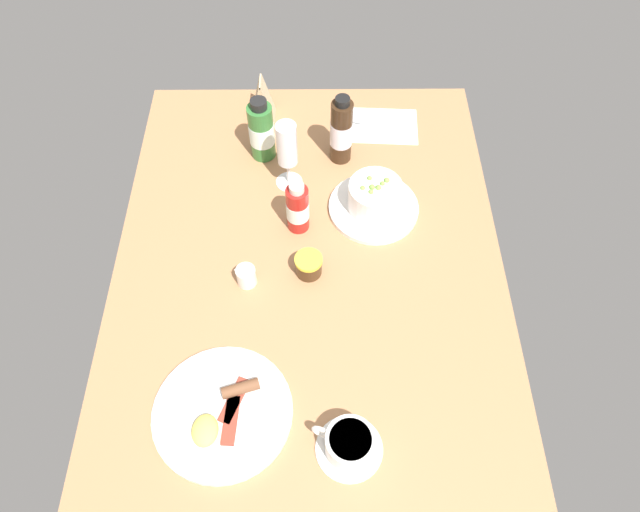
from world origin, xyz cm
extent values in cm
cube|color=#A8754C|center=(0.00, 0.00, -1.50)|extent=(110.00, 84.00, 3.00)
cylinder|color=white|center=(13.20, -14.82, 0.60)|extent=(20.60, 20.60, 1.20)
cylinder|color=white|center=(13.20, -14.82, 4.63)|extent=(12.05, 12.05, 6.86)
cylinder|color=beige|center=(13.20, -14.82, 7.26)|extent=(10.36, 10.36, 1.60)
sphere|color=#7CA747|center=(14.82, -17.27, 8.16)|extent=(1.31, 1.31, 1.31)
sphere|color=#7CA747|center=(11.49, -13.60, 8.16)|extent=(1.16, 1.16, 1.16)
sphere|color=#7CA747|center=(12.71, -15.27, 8.16)|extent=(1.30, 1.30, 1.30)
sphere|color=#7CA747|center=(12.66, -11.85, 8.16)|extent=(1.11, 1.11, 1.11)
sphere|color=#7CA747|center=(11.38, -13.73, 8.16)|extent=(0.88, 0.88, 0.88)
sphere|color=#7CA747|center=(12.83, -13.90, 8.16)|extent=(1.36, 1.36, 1.36)
sphere|color=#7CA747|center=(15.47, -13.50, 8.16)|extent=(1.15, 1.15, 1.15)
sphere|color=#7CA747|center=(13.88, -16.24, 8.16)|extent=(1.09, 1.09, 1.09)
cube|color=white|center=(40.63, -18.90, 0.15)|extent=(13.85, 18.24, 0.30)
cube|color=silver|center=(39.43, -19.90, 0.55)|extent=(2.01, 14.05, 0.50)
cube|color=silver|center=(39.43, -12.10, 0.55)|extent=(2.40, 3.72, 0.40)
cube|color=silver|center=(42.23, -19.90, 0.55)|extent=(1.75, 13.04, 0.50)
ellipsoid|color=silver|center=(42.23, -12.90, 0.60)|extent=(2.40, 4.00, 0.60)
cylinder|color=white|center=(-41.40, -7.31, 0.45)|extent=(12.04, 12.04, 0.90)
cylinder|color=white|center=(-41.40, -7.31, 3.48)|extent=(8.66, 8.66, 5.15)
cylinder|color=#32200C|center=(-41.40, -7.31, 5.55)|extent=(7.36, 7.36, 1.00)
torus|color=white|center=(-39.44, -2.35, 3.73)|extent=(2.07, 3.64, 3.60)
cylinder|color=white|center=(-6.25, 13.02, 2.27)|extent=(4.11, 4.11, 4.54)
cone|color=white|center=(-6.20, 14.86, 3.99)|extent=(1.49, 2.10, 2.24)
cylinder|color=white|center=(21.70, 4.79, 0.20)|extent=(6.28, 6.28, 0.40)
cylinder|color=white|center=(21.70, 4.79, 3.78)|extent=(0.80, 0.80, 6.77)
cylinder|color=white|center=(21.70, 4.79, 12.56)|extent=(4.64, 4.64, 10.78)
cylinder|color=silver|center=(21.70, 4.79, 10.94)|extent=(3.80, 3.80, 6.47)
cylinder|color=#422914|center=(-3.76, -0.23, 2.04)|extent=(5.60, 5.60, 4.07)
cylinder|color=yellow|center=(-3.76, -0.23, 4.47)|extent=(5.88, 5.88, 0.80)
cylinder|color=#382314|center=(29.78, -7.62, 8.38)|extent=(5.18, 5.18, 16.75)
cylinder|color=white|center=(29.78, -7.62, 8.04)|extent=(5.28, 5.28, 6.37)
cylinder|color=black|center=(29.78, -7.62, 17.64)|extent=(3.37, 3.37, 1.77)
cylinder|color=#B21E19|center=(8.63, 2.39, 6.01)|extent=(4.94, 4.94, 12.02)
cylinder|color=white|center=(8.63, 2.39, 5.77)|extent=(5.04, 5.04, 4.57)
cylinder|color=silver|center=(8.63, 2.39, 12.85)|extent=(3.21, 3.21, 1.66)
cylinder|color=#337233|center=(30.99, 11.25, 7.37)|extent=(5.94, 5.94, 14.75)
cylinder|color=white|center=(30.99, 11.25, 7.08)|extent=(6.06, 6.06, 5.60)
cylinder|color=black|center=(30.99, 11.25, 15.79)|extent=(3.86, 3.86, 2.09)
cylinder|color=white|center=(-34.80, 15.65, 0.70)|extent=(25.74, 25.74, 1.40)
cube|color=brown|center=(-32.89, 13.52, 1.70)|extent=(9.24, 5.60, 0.60)
cube|color=#A13828|center=(-36.63, 13.92, 1.70)|extent=(9.13, 2.97, 0.60)
cylinder|color=brown|center=(-30.94, 12.43, 2.60)|extent=(4.16, 7.34, 2.20)
ellipsoid|color=#F2D859|center=(-38.66, 18.22, 2.40)|extent=(6.00, 4.80, 2.40)
cube|color=tan|center=(44.78, 13.43, 5.60)|extent=(5.37, 3.28, 11.29)
cube|color=tan|center=(44.78, 10.54, 5.60)|extent=(5.37, 3.28, 11.29)
camera|label=1|loc=(-71.26, -1.93, 105.05)|focal=32.73mm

